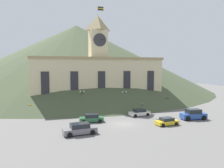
% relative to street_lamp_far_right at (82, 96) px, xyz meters
% --- Properties ---
extents(ground_plane, '(160.00, 160.00, 0.00)m').
position_rel_street_lamp_far_right_xyz_m(ground_plane, '(5.41, -14.83, -3.52)').
color(ground_plane, '#605E5B').
extents(civic_building, '(35.53, 8.64, 26.91)m').
position_rel_street_lamp_far_right_xyz_m(civic_building, '(5.41, 6.13, 3.88)').
color(civic_building, beige).
rests_on(civic_building, ground).
extents(banner_fence, '(35.27, 0.12, 2.25)m').
position_rel_street_lamp_far_right_xyz_m(banner_fence, '(5.41, -1.20, -2.40)').
color(banner_fence, gold).
rests_on(banner_fence, ground).
extents(hillside_backdrop, '(121.25, 121.25, 30.03)m').
position_rel_street_lamp_far_right_xyz_m(hillside_backdrop, '(5.41, 52.12, 11.49)').
color(hillside_backdrop, '#424C33').
rests_on(hillside_backdrop, ground).
extents(street_lamp_far_right, '(1.26, 0.36, 4.82)m').
position_rel_street_lamp_far_right_xyz_m(street_lamp_far_right, '(0.00, 0.00, 0.00)').
color(street_lamp_far_right, black).
rests_on(street_lamp_far_right, ground).
extents(street_lamp_right, '(1.26, 0.36, 4.35)m').
position_rel_street_lamp_far_right_xyz_m(street_lamp_right, '(10.94, -0.00, -0.30)').
color(street_lamp_right, black).
rests_on(street_lamp_right, ground).
extents(car_green_wagon, '(4.75, 2.47, 1.55)m').
position_rel_street_lamp_far_right_xyz_m(car_green_wagon, '(0.01, -11.68, -2.80)').
color(car_green_wagon, '#2D663D').
rests_on(car_green_wagon, ground).
extents(car_yellow_coupe, '(4.34, 2.42, 1.35)m').
position_rel_street_lamp_far_right_xyz_m(car_yellow_coupe, '(12.91, -17.70, -2.90)').
color(car_yellow_coupe, yellow).
rests_on(car_yellow_coupe, ground).
extents(car_white_taxi, '(4.65, 2.47, 1.50)m').
position_rel_street_lamp_far_right_xyz_m(car_white_taxi, '(11.12, -9.38, -2.83)').
color(car_white_taxi, white).
rests_on(car_white_taxi, ground).
extents(car_gray_pickup, '(5.49, 2.84, 1.75)m').
position_rel_street_lamp_far_right_xyz_m(car_gray_pickup, '(-3.22, -18.71, -2.71)').
color(car_gray_pickup, slate).
rests_on(car_gray_pickup, ground).
extents(car_blue_van, '(5.27, 2.78, 2.10)m').
position_rel_street_lamp_far_right_xyz_m(car_blue_van, '(20.31, -15.45, -2.56)').
color(car_blue_van, '#284C99').
rests_on(car_blue_van, ground).
extents(pedestrian, '(0.45, 0.41, 1.84)m').
position_rel_street_lamp_far_right_xyz_m(pedestrian, '(13.79, -4.74, -2.52)').
color(pedestrian, '#282D3D').
rests_on(pedestrian, ground).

